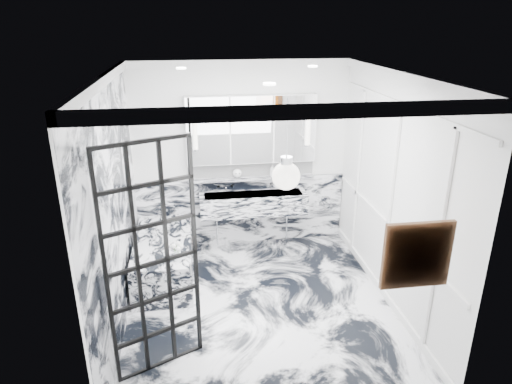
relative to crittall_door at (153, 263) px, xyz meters
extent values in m
plane|color=white|center=(1.14, 0.86, -1.18)|extent=(3.60, 3.60, 0.00)
plane|color=white|center=(1.14, 0.86, 1.62)|extent=(3.60, 3.60, 0.00)
plane|color=white|center=(1.14, 2.66, 0.22)|extent=(3.60, 0.00, 3.60)
plane|color=white|center=(1.14, -0.94, 0.22)|extent=(3.60, 0.00, 3.60)
plane|color=white|center=(-0.46, 0.86, 0.22)|extent=(0.00, 3.60, 3.60)
plane|color=white|center=(2.74, 0.86, 0.22)|extent=(0.00, 3.60, 3.60)
cube|color=white|center=(1.14, 2.64, -0.65)|extent=(3.18, 0.05, 1.05)
cube|color=white|center=(-0.44, 0.86, 0.16)|extent=(0.02, 3.56, 2.68)
cube|color=white|center=(2.72, 0.86, 0.12)|extent=(0.03, 3.40, 2.30)
imported|color=#8C5919|center=(1.60, 2.57, 0.00)|extent=(0.08, 0.08, 0.18)
imported|color=#4C4C51|center=(1.77, 2.57, 0.00)|extent=(0.10, 0.10, 0.17)
imported|color=silver|center=(1.82, 2.57, -0.01)|extent=(0.16, 0.16, 0.16)
sphere|color=white|center=(1.07, 2.57, -0.01)|extent=(0.13, 0.13, 0.13)
cylinder|color=#8C5919|center=(1.76, 2.57, -0.04)|extent=(0.04, 0.04, 0.10)
cylinder|color=silver|center=(0.18, 1.15, -0.57)|extent=(0.09, 0.09, 0.12)
cube|color=#BC5013|center=(2.14, -0.90, 0.41)|extent=(0.47, 0.04, 0.47)
sphere|color=white|center=(1.19, -0.32, 0.92)|extent=(0.24, 0.24, 0.24)
cube|color=silver|center=(1.29, 2.42, -0.45)|extent=(1.60, 0.45, 0.30)
cube|color=silver|center=(1.29, 2.58, -0.11)|extent=(1.90, 0.14, 0.04)
cube|color=white|center=(1.29, 2.64, 0.03)|extent=(1.90, 0.03, 0.23)
cube|color=white|center=(1.29, 2.59, 0.64)|extent=(1.90, 0.16, 1.00)
cylinder|color=white|center=(0.47, 2.49, 0.60)|extent=(0.07, 0.07, 0.40)
cylinder|color=white|center=(2.11, 2.49, 0.60)|extent=(0.07, 0.07, 0.40)
cube|color=silver|center=(-0.03, 1.76, -0.90)|extent=(0.75, 1.65, 0.55)
camera|label=1|loc=(0.42, -3.86, 2.16)|focal=32.00mm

